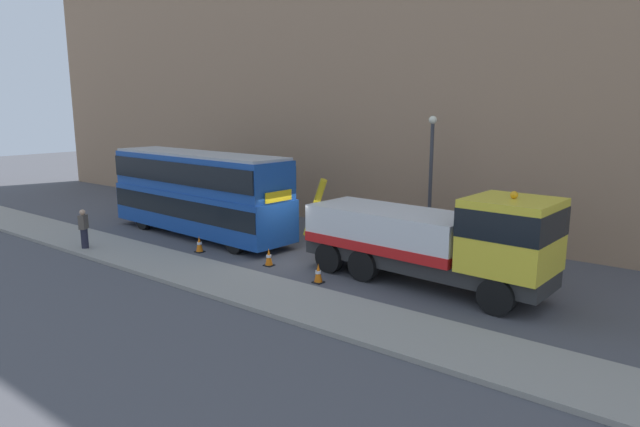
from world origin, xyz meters
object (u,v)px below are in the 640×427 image
Objects in this scene: double_decker_bus at (198,190)px; traffic_cone_near_truck at (318,274)px; recovery_tow_truck at (433,238)px; street_lamp at (431,170)px; traffic_cone_near_bus at (199,244)px; traffic_cone_midway at (269,257)px; pedestrian_onlooker at (84,229)px.

double_decker_bus is 15.47× the size of traffic_cone_near_truck.
recovery_tow_truck is 5.90m from street_lamp.
street_lamp is (9.81, 4.95, 1.24)m from double_decker_bus.
traffic_cone_near_bus is at bearing -165.41° from recovery_tow_truck.
traffic_cone_midway is at bearing -161.73° from recovery_tow_truck.
traffic_cone_midway is at bearing 5.24° from traffic_cone_near_bus.
traffic_cone_near_bus is at bearing -136.42° from street_lamp.
street_lamp is (-2.66, 4.98, 1.71)m from recovery_tow_truck.
pedestrian_onlooker is 15.38m from street_lamp.
traffic_cone_near_truck is at bearing -95.76° from street_lamp.
recovery_tow_truck is at bearing 11.50° from traffic_cone_near_bus.
street_lamp is at bearing 43.58° from traffic_cone_near_bus.
pedestrian_onlooker is 8.54m from traffic_cone_midway.
traffic_cone_near_bus is 1.00× the size of traffic_cone_midway.
pedestrian_onlooker is (-14.08, -5.02, -0.77)m from recovery_tow_truck.
street_lamp reaches higher than traffic_cone_near_truck.
double_decker_bus is at bearing -177.02° from recovery_tow_truck.
street_lamp is (0.72, 7.14, 3.13)m from traffic_cone_near_truck.
street_lamp is (3.58, 6.67, 3.13)m from traffic_cone_midway.
pedestrian_onlooker reaches higher than traffic_cone_near_bus.
traffic_cone_near_truck is at bearing -1.01° from traffic_cone_near_bus.
double_decker_bus is at bearing -153.22° from street_lamp.
traffic_cone_near_bus is (2.43, -2.07, -1.89)m from double_decker_bus.
street_lamp is at bearing 29.87° from double_decker_bus.
traffic_cone_midway is at bearing -118.21° from street_lamp.
traffic_cone_midway is 0.12× the size of street_lamp.
traffic_cone_midway is 1.00× the size of traffic_cone_near_truck.
traffic_cone_midway is 2.90m from traffic_cone_near_truck.
recovery_tow_truck is 5.97× the size of pedestrian_onlooker.
traffic_cone_near_truck is 0.12× the size of street_lamp.
recovery_tow_truck reaches higher than traffic_cone_near_bus.
traffic_cone_near_truck is (6.66, -0.12, 0.00)m from traffic_cone_near_bus.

